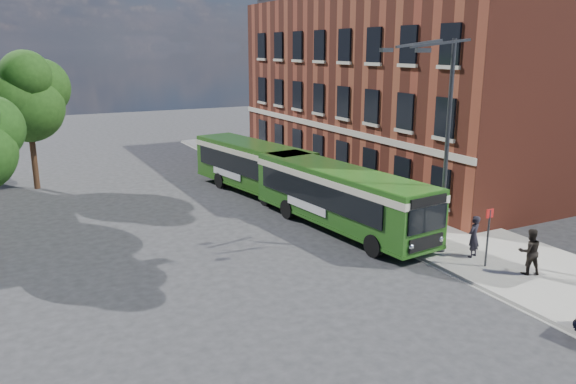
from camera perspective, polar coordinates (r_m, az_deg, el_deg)
ground at (r=23.84m, az=2.44°, el=-6.81°), size 120.00×120.00×0.00m
pavement at (r=33.81m, az=6.07°, el=-0.30°), size 6.00×48.00×0.15m
kerb_line at (r=32.31m, az=1.53°, el=-1.06°), size 0.12×48.00×0.01m
brick_office at (r=40.11m, az=11.71°, el=11.77°), size 12.10×26.00×14.20m
street_lamp at (r=23.79m, az=15.22°, el=4.63°), size 2.96×2.38×9.00m
bus_stop_sign at (r=23.57m, az=19.66°, el=-4.04°), size 0.35×0.08×2.52m
bus_front at (r=27.25m, az=5.29°, el=-0.07°), size 3.76×11.60×3.02m
bus_rear at (r=34.37m, az=-3.57°, el=2.99°), size 4.12×10.11×3.02m
pedestrian_a at (r=24.59m, az=18.35°, el=-4.31°), size 0.76×0.62×1.78m
pedestrian_b at (r=23.55m, az=23.34°, el=-5.56°), size 1.09×0.99×1.82m
tree_right at (r=37.98m, az=-24.89°, el=8.84°), size 5.06×4.81×8.55m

